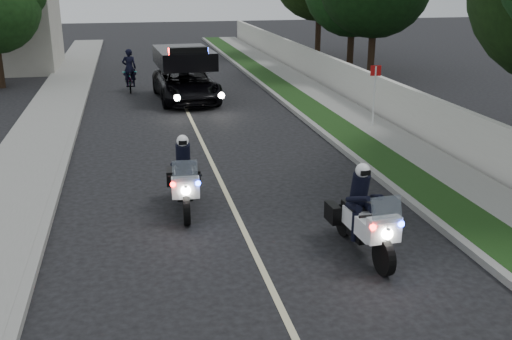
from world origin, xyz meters
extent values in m
plane|color=black|center=(0.00, 0.00, 0.00)|extent=(120.00, 120.00, 0.00)
cube|color=gray|center=(4.10, 10.00, 0.07)|extent=(0.20, 60.00, 0.15)
cube|color=#193814|center=(4.80, 10.00, 0.08)|extent=(1.20, 60.00, 0.16)
cube|color=gray|center=(6.10, 10.00, 0.08)|extent=(1.40, 60.00, 0.16)
cube|color=beige|center=(7.10, 10.00, 0.75)|extent=(0.22, 60.00, 1.50)
cube|color=gray|center=(-4.10, 10.00, 0.07)|extent=(0.20, 60.00, 0.15)
cube|color=gray|center=(-5.20, 10.00, 0.08)|extent=(2.00, 60.00, 0.16)
cube|color=#BFB78C|center=(0.00, 10.00, 0.00)|extent=(0.12, 50.00, 0.01)
imported|color=black|center=(0.19, 15.26, 0.00)|extent=(2.71, 5.33, 2.53)
imported|color=black|center=(-2.12, 17.92, 0.00)|extent=(0.67, 1.89, 0.98)
imported|color=black|center=(-2.12, 17.92, 0.00)|extent=(0.64, 0.44, 1.74)
camera|label=1|loc=(-2.16, -9.79, 5.14)|focal=41.32mm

